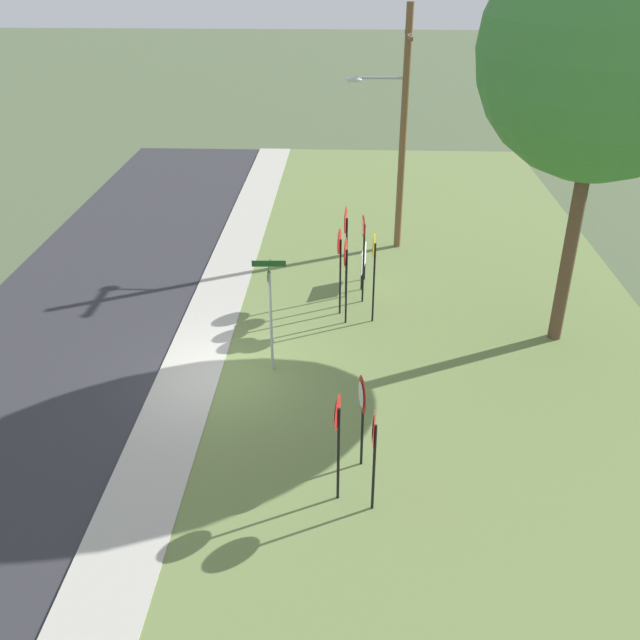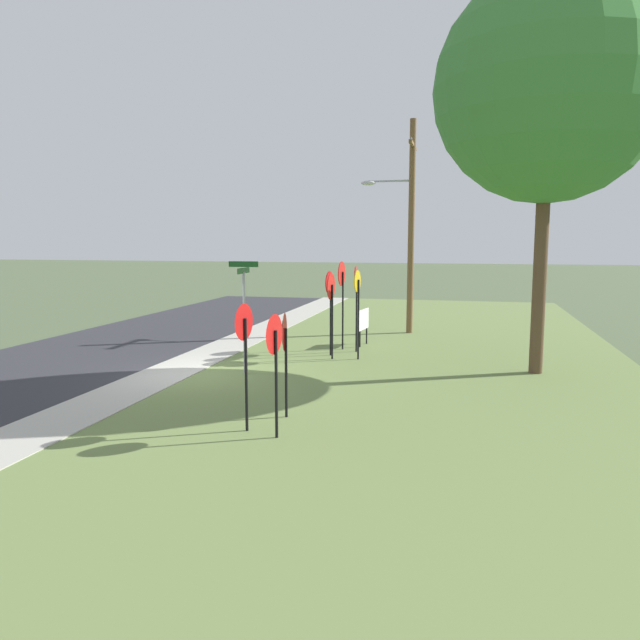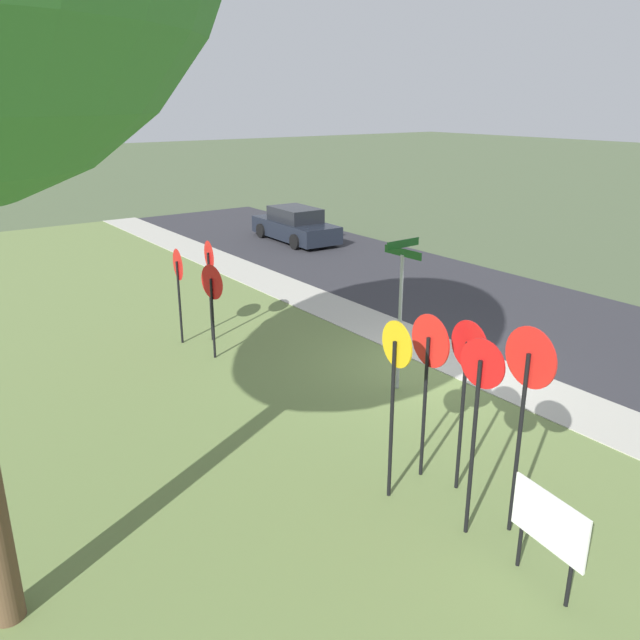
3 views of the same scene
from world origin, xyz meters
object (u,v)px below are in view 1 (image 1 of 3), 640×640
Objects in this scene: stop_sign_far_right at (346,262)px; street_name_post at (270,307)px; stop_sign_near_left at (363,241)px; notice_board at (363,260)px; stop_sign_far_center at (340,253)px; oak_tree_left at (606,53)px; yield_sign_near_right at (337,424)px; stop_sign_far_left at (374,259)px; yield_sign_near_left at (374,438)px; stop_sign_near_right at (346,232)px; yield_sign_far_left at (362,402)px; utility_pole at (400,123)px.

stop_sign_far_right is 0.86× the size of street_name_post.
stop_sign_near_left reaches higher than notice_board.
oak_tree_left is (1.17, 6.02, 5.56)m from stop_sign_far_center.
stop_sign_far_right is at bearing -172.52° from yield_sign_near_right.
stop_sign_far_left is 1.18× the size of yield_sign_near_left.
stop_sign_near_right is at bearing -175.54° from stop_sign_far_right.
oak_tree_left reaches higher than street_name_post.
notice_board is (-1.21, 0.05, -1.15)m from stop_sign_near_left.
stop_sign_near_left reaches higher than stop_sign_far_center.
stop_sign_far_center reaches higher than yield_sign_far_left.
stop_sign_far_left is 1.06m from stop_sign_far_center.
yield_sign_near_right is 4.98m from street_name_post.
stop_sign_far_right is (1.38, -0.50, -0.07)m from stop_sign_near_left.
street_name_post is at bearing -22.53° from utility_pole.
street_name_post is (3.96, -2.32, -0.17)m from stop_sign_near_left.
yield_sign_near_left is 10.13m from notice_board.
utility_pole is at bearing 166.45° from stop_sign_far_center.
stop_sign_near_right is 1.15m from stop_sign_far_center.
yield_sign_near_right is 9.90m from notice_board.
utility_pole is (-4.18, 1.70, 2.25)m from stop_sign_near_right.
stop_sign_near_left reaches higher than yield_sign_near_right.
street_name_post reaches higher than yield_sign_near_left.
oak_tree_left is (-6.91, 5.25, 5.77)m from yield_sign_near_left.
stop_sign_far_right is 0.32× the size of utility_pole.
street_name_post is 5.77m from notice_board.
oak_tree_left is at bearing 102.34° from street_name_post.
notice_board is at bearing 172.27° from stop_sign_near_left.
stop_sign_far_right reaches higher than notice_board.
yield_sign_near_right is (8.62, -0.58, -0.17)m from stop_sign_near_left.
stop_sign_far_center is at bearing -100.95° from oak_tree_left.
stop_sign_far_left is 0.33× the size of utility_pole.
yield_sign_far_left is at bearing 7.76° from stop_sign_near_right.
stop_sign_near_right reaches higher than stop_sign_far_right.
oak_tree_left is at bearing 126.13° from yield_sign_far_left.
yield_sign_near_left is (8.08, 0.77, -0.22)m from stop_sign_far_center.
stop_sign_far_left is 6.35m from yield_sign_far_left.
stop_sign_far_left is at bearing -178.54° from yield_sign_near_right.
notice_board is (-0.90, 0.57, -1.30)m from stop_sign_near_right.
stop_sign_far_right is at bearing -16.05° from utility_pole.
stop_sign_far_left is 6.30m from utility_pole.
utility_pole is (-13.37, 1.09, 2.68)m from yield_sign_near_left.
utility_pole is at bearing 164.20° from yield_sign_far_left.
street_name_post reaches higher than stop_sign_far_right.
stop_sign_far_right is at bearing 173.96° from yield_sign_far_left.
stop_sign_far_center is 0.33× the size of utility_pole.
stop_sign_far_right is 1.07× the size of yield_sign_near_right.
utility_pole is at bearing 155.26° from street_name_post.
stop_sign_near_right is 5.04m from utility_pole.
utility_pole is (-5.87, 1.69, 2.47)m from stop_sign_far_right.
oak_tree_left reaches higher than stop_sign_far_center.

